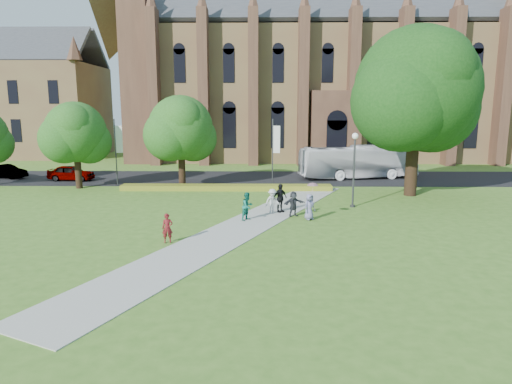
{
  "coord_description": "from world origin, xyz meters",
  "views": [
    {
      "loc": [
        1.03,
        -25.27,
        6.91
      ],
      "look_at": [
        0.67,
        3.6,
        1.6
      ],
      "focal_mm": 32.0,
      "sensor_mm": 36.0,
      "label": 1
    }
  ],
  "objects_px": {
    "large_tree": "(416,89)",
    "car_0": "(71,173)",
    "pedestrian_0": "(167,228)",
    "car_1": "(7,171)",
    "tour_coach": "(358,162)",
    "streetlamp": "(354,161)"
  },
  "relations": [
    {
      "from": "large_tree",
      "to": "pedestrian_0",
      "type": "relative_size",
      "value": 8.64
    },
    {
      "from": "streetlamp",
      "to": "car_1",
      "type": "xyz_separation_m",
      "value": [
        -31.98,
        13.07,
        -2.6
      ]
    },
    {
      "from": "large_tree",
      "to": "tour_coach",
      "type": "relative_size",
      "value": 1.13
    },
    {
      "from": "streetlamp",
      "to": "car_1",
      "type": "bearing_deg",
      "value": 157.78
    },
    {
      "from": "pedestrian_0",
      "to": "car_1",
      "type": "bearing_deg",
      "value": 122.55
    },
    {
      "from": "large_tree",
      "to": "car_1",
      "type": "bearing_deg",
      "value": 167.12
    },
    {
      "from": "car_0",
      "to": "car_1",
      "type": "bearing_deg",
      "value": 83.98
    },
    {
      "from": "large_tree",
      "to": "car_0",
      "type": "relative_size",
      "value": 3.02
    },
    {
      "from": "streetlamp",
      "to": "car_0",
      "type": "xyz_separation_m",
      "value": [
        -24.93,
        11.72,
        -2.53
      ]
    },
    {
      "from": "streetlamp",
      "to": "car_0",
      "type": "distance_m",
      "value": 27.66
    },
    {
      "from": "car_0",
      "to": "pedestrian_0",
      "type": "bearing_deg",
      "value": -141.87
    },
    {
      "from": "streetlamp",
      "to": "car_0",
      "type": "height_order",
      "value": "streetlamp"
    },
    {
      "from": "streetlamp",
      "to": "car_1",
      "type": "height_order",
      "value": "streetlamp"
    },
    {
      "from": "streetlamp",
      "to": "tour_coach",
      "type": "height_order",
      "value": "streetlamp"
    },
    {
      "from": "pedestrian_0",
      "to": "large_tree",
      "type": "bearing_deg",
      "value": 28.0
    },
    {
      "from": "large_tree",
      "to": "car_1",
      "type": "xyz_separation_m",
      "value": [
        -37.48,
        8.57,
        -7.67
      ]
    },
    {
      "from": "tour_coach",
      "to": "car_0",
      "type": "distance_m",
      "value": 28.1
    },
    {
      "from": "large_tree",
      "to": "pedestrian_0",
      "type": "bearing_deg",
      "value": -141.4
    },
    {
      "from": "tour_coach",
      "to": "pedestrian_0",
      "type": "bearing_deg",
      "value": 136.62
    },
    {
      "from": "pedestrian_0",
      "to": "streetlamp",
      "type": "bearing_deg",
      "value": 27.66
    },
    {
      "from": "tour_coach",
      "to": "car_1",
      "type": "bearing_deg",
      "value": 80.09
    },
    {
      "from": "streetlamp",
      "to": "large_tree",
      "type": "relative_size",
      "value": 0.4
    }
  ]
}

